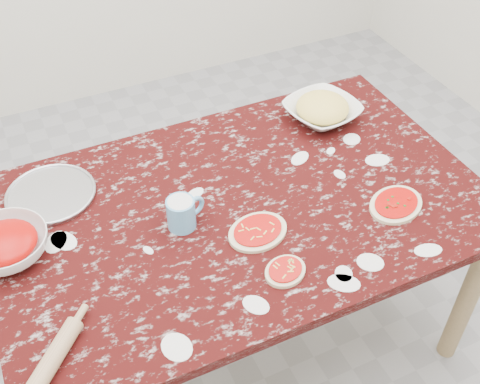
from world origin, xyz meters
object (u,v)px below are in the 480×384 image
at_px(worktable, 240,221).
at_px(rolling_pin, 51,361).
at_px(cheese_bowl, 322,112).
at_px(sauce_bowl, 7,246).
at_px(flour_mug, 182,213).
at_px(pizza_tray, 51,194).

xyz_separation_m(worktable, rolling_pin, (-0.68, -0.34, 0.11)).
height_order(worktable, cheese_bowl, cheese_bowl).
height_order(sauce_bowl, rolling_pin, sauce_bowl).
bearing_deg(flour_mug, cheese_bowl, 24.13).
xyz_separation_m(worktable, sauce_bowl, (-0.72, 0.09, 0.12)).
height_order(pizza_tray, cheese_bowl, cheese_bowl).
relative_size(cheese_bowl, rolling_pin, 1.11).
relative_size(worktable, cheese_bowl, 5.96).
bearing_deg(sauce_bowl, cheese_bowl, 9.68).
relative_size(pizza_tray, sauce_bowl, 1.15).
height_order(cheese_bowl, flour_mug, flour_mug).
distance_m(worktable, flour_mug, 0.25).
distance_m(pizza_tray, rolling_pin, 0.65).
bearing_deg(pizza_tray, worktable, -28.31).
height_order(worktable, rolling_pin, rolling_pin).
distance_m(flour_mug, rolling_pin, 0.58).
xyz_separation_m(pizza_tray, cheese_bowl, (1.04, -0.00, 0.03)).
bearing_deg(rolling_pin, worktable, 26.60).
height_order(flour_mug, rolling_pin, flour_mug).
xyz_separation_m(flour_mug, rolling_pin, (-0.48, -0.33, -0.03)).
bearing_deg(flour_mug, worktable, 3.75).
bearing_deg(sauce_bowl, pizza_tray, 51.36).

